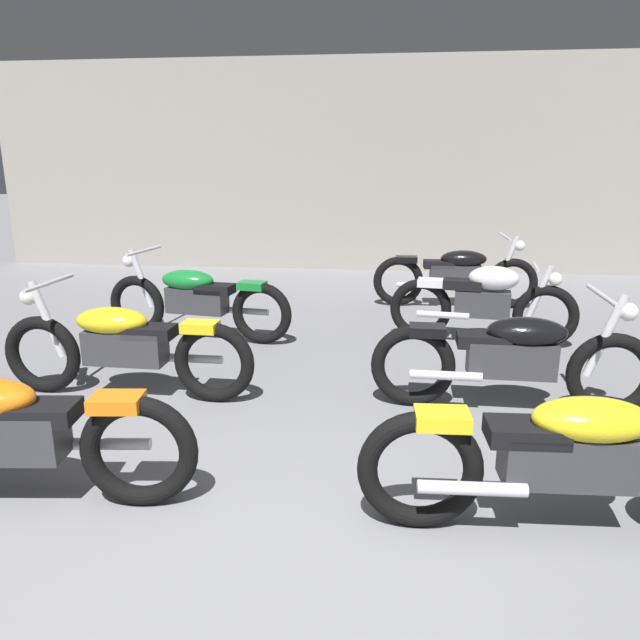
{
  "coord_description": "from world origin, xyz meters",
  "views": [
    {
      "loc": [
        0.59,
        -2.02,
        1.93
      ],
      "look_at": [
        0.0,
        3.02,
        0.55
      ],
      "focal_mm": 33.29,
      "sensor_mm": 36.0,
      "label": 1
    }
  ],
  "objects_px": {
    "motorcycle_left_row_1": "(124,345)",
    "motorcycle_right_row_2": "(483,301)",
    "motorcycle_right_row_1": "(513,356)",
    "motorcycle_left_row_2": "(196,299)",
    "motorcycle_right_row_0": "(570,455)",
    "motorcycle_right_row_3": "(456,274)",
    "motorcycle_left_row_0": "(2,432)"
  },
  "relations": [
    {
      "from": "motorcycle_left_row_1",
      "to": "motorcycle_right_row_3",
      "type": "distance_m",
      "value": 4.65
    },
    {
      "from": "motorcycle_right_row_3",
      "to": "motorcycle_left_row_2",
      "type": "bearing_deg",
      "value": -148.68
    },
    {
      "from": "motorcycle_right_row_1",
      "to": "motorcycle_right_row_3",
      "type": "bearing_deg",
      "value": 91.38
    },
    {
      "from": "motorcycle_left_row_1",
      "to": "motorcycle_left_row_2",
      "type": "height_order",
      "value": "same"
    },
    {
      "from": "motorcycle_right_row_0",
      "to": "motorcycle_right_row_1",
      "type": "height_order",
      "value": "same"
    },
    {
      "from": "motorcycle_left_row_1",
      "to": "motorcycle_right_row_0",
      "type": "xyz_separation_m",
      "value": [
        3.11,
        -1.53,
        0.0
      ]
    },
    {
      "from": "motorcycle_left_row_0",
      "to": "motorcycle_left_row_2",
      "type": "xyz_separation_m",
      "value": [
        0.04,
        3.32,
        0.0
      ]
    },
    {
      "from": "motorcycle_left_row_1",
      "to": "motorcycle_right_row_2",
      "type": "relative_size",
      "value": 1.1
    },
    {
      "from": "motorcycle_left_row_0",
      "to": "motorcycle_left_row_2",
      "type": "height_order",
      "value": "same"
    },
    {
      "from": "motorcycle_left_row_0",
      "to": "motorcycle_left_row_1",
      "type": "bearing_deg",
      "value": 90.69
    },
    {
      "from": "motorcycle_right_row_0",
      "to": "motorcycle_right_row_1",
      "type": "xyz_separation_m",
      "value": [
        0.02,
        1.6,
        0.0
      ]
    },
    {
      "from": "motorcycle_left_row_2",
      "to": "motorcycle_right_row_1",
      "type": "relative_size",
      "value": 1.0
    },
    {
      "from": "motorcycle_right_row_2",
      "to": "motorcycle_left_row_0",
      "type": "bearing_deg",
      "value": -131.79
    },
    {
      "from": "motorcycle_right_row_1",
      "to": "motorcycle_right_row_3",
      "type": "distance_m",
      "value": 3.44
    },
    {
      "from": "motorcycle_left_row_1",
      "to": "motorcycle_right_row_1",
      "type": "xyz_separation_m",
      "value": [
        3.12,
        0.07,
        0.0
      ]
    },
    {
      "from": "motorcycle_left_row_1",
      "to": "motorcycle_left_row_2",
      "type": "bearing_deg",
      "value": 88.1
    },
    {
      "from": "motorcycle_left_row_1",
      "to": "motorcycle_right_row_1",
      "type": "distance_m",
      "value": 3.13
    },
    {
      "from": "motorcycle_left_row_0",
      "to": "motorcycle_right_row_3",
      "type": "relative_size",
      "value": 1.0
    },
    {
      "from": "motorcycle_left_row_2",
      "to": "motorcycle_right_row_0",
      "type": "relative_size",
      "value": 1.0
    },
    {
      "from": "motorcycle_left_row_2",
      "to": "motorcycle_right_row_3",
      "type": "xyz_separation_m",
      "value": [
        2.99,
        1.82,
        0.0
      ]
    },
    {
      "from": "motorcycle_right_row_0",
      "to": "motorcycle_right_row_1",
      "type": "distance_m",
      "value": 1.6
    },
    {
      "from": "motorcycle_left_row_0",
      "to": "motorcycle_right_row_0",
      "type": "distance_m",
      "value": 3.09
    },
    {
      "from": "motorcycle_left_row_2",
      "to": "motorcycle_right_row_1",
      "type": "xyz_separation_m",
      "value": [
        3.07,
        -1.63,
        0.0
      ]
    },
    {
      "from": "motorcycle_left_row_1",
      "to": "motorcycle_right_row_2",
      "type": "height_order",
      "value": "motorcycle_left_row_1"
    },
    {
      "from": "motorcycle_left_row_1",
      "to": "motorcycle_right_row_2",
      "type": "bearing_deg",
      "value": 30.93
    },
    {
      "from": "motorcycle_left_row_0",
      "to": "motorcycle_right_row_0",
      "type": "bearing_deg",
      "value": 1.69
    },
    {
      "from": "motorcycle_left_row_1",
      "to": "motorcycle_right_row_0",
      "type": "relative_size",
      "value": 1.0
    },
    {
      "from": "motorcycle_right_row_3",
      "to": "motorcycle_right_row_0",
      "type": "bearing_deg",
      "value": -89.27
    },
    {
      "from": "motorcycle_left_row_1",
      "to": "motorcycle_right_row_1",
      "type": "bearing_deg",
      "value": 1.3
    },
    {
      "from": "motorcycle_right_row_1",
      "to": "motorcycle_right_row_2",
      "type": "xyz_separation_m",
      "value": [
        0.04,
        1.82,
        0.01
      ]
    },
    {
      "from": "motorcycle_left_row_1",
      "to": "motorcycle_right_row_0",
      "type": "height_order",
      "value": "same"
    },
    {
      "from": "motorcycle_left_row_1",
      "to": "motorcycle_left_row_2",
      "type": "distance_m",
      "value": 1.7
    }
  ]
}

